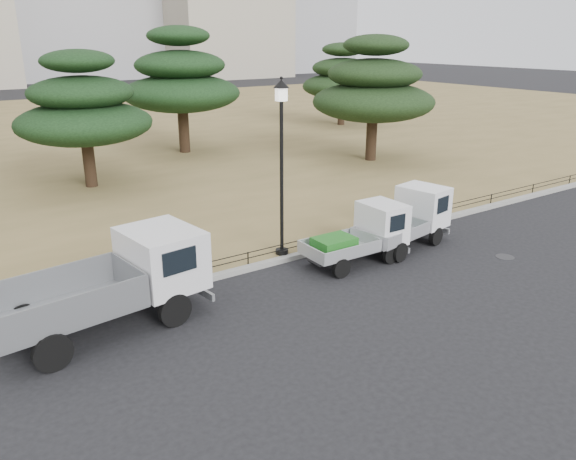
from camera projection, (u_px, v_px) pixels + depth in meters
ground at (327, 292)px, 15.99m from camera, size 220.00×220.00×0.00m
lawn at (62, 138)px, 39.85m from camera, size 120.00×56.00×0.15m
curb at (277, 261)px, 17.99m from camera, size 120.00×0.25×0.16m
truck_large at (113, 281)px, 13.71m from camera, size 5.35×2.64×2.24m
truck_kei_front at (362, 235)px, 17.88m from camera, size 3.45×1.53×1.81m
truck_kei_rear at (407, 219)px, 19.27m from camera, size 3.91×2.18×1.93m
street_lamp at (281, 140)px, 17.18m from camera, size 0.50×0.50×5.53m
pipe_fence at (275, 249)px, 17.99m from camera, size 38.00×0.04×0.40m
tarp_pile at (24, 303)px, 14.24m from camera, size 1.41×1.11×0.88m
manhole at (505, 257)px, 18.51m from camera, size 0.60×0.60×0.01m
pine_center_left at (83, 109)px, 25.49m from camera, size 6.13×6.13×6.23m
pine_center_right at (181, 81)px, 33.15m from camera, size 6.94×6.94×7.36m
pine_east_near at (374, 89)px, 31.07m from camera, size 6.81×6.81×6.87m
pine_east_far at (342, 78)px, 44.00m from camera, size 6.28×6.28×6.31m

